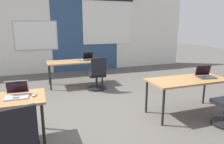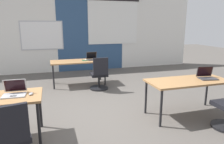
{
  "view_description": "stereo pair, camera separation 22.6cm",
  "coord_description": "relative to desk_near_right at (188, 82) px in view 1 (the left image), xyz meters",
  "views": [
    {
      "loc": [
        -0.99,
        -3.8,
        1.78
      ],
      "look_at": [
        0.46,
        0.26,
        0.78
      ],
      "focal_mm": 33.13,
      "sensor_mm": 36.0,
      "label": 1
    },
    {
      "loc": [
        -0.78,
        -3.88,
        1.78
      ],
      "look_at": [
        0.46,
        0.26,
        0.78
      ],
      "focal_mm": 33.13,
      "sensor_mm": 36.0,
      "label": 2
    }
  ],
  "objects": [
    {
      "name": "desk_far_center",
      "position": [
        -1.75,
        2.8,
        0.0
      ],
      "size": [
        1.6,
        0.7,
        0.72
      ],
      "color": "#A37547",
      "rests_on": "ground"
    },
    {
      "name": "laptop_near_right_end",
      "position": [
        0.43,
        0.0,
        0.11
      ],
      "size": [
        0.37,
        0.33,
        0.23
      ],
      "rotation": [
        0.0,
        0.0,
        -0.18
      ],
      "color": "#333338",
      "rests_on": "desk_near_right"
    },
    {
      "name": "chair_far_right",
      "position": [
        -1.28,
        2.1,
        -0.28
      ],
      "size": [
        0.52,
        0.54,
        0.92
      ],
      "rotation": [
        0.0,
        0.0,
        3.12
      ],
      "color": "black",
      "rests_on": "ground"
    },
    {
      "name": "mousepad_far_right",
      "position": [
        -1.53,
        2.81,
        0.06
      ],
      "size": [
        0.22,
        0.19,
        0.0
      ],
      "color": "#23512D",
      "rests_on": "desk_far_center"
    },
    {
      "name": "mouse_near_left_inner",
      "position": [
        -2.86,
        -0.03,
        0.08
      ],
      "size": [
        0.08,
        0.11,
        0.03
      ],
      "color": "#B2B2B7",
      "rests_on": "desk_near_left"
    },
    {
      "name": "desk_near_right",
      "position": [
        0.0,
        0.0,
        0.0
      ],
      "size": [
        1.6,
        0.7,
        0.72
      ],
      "color": "#A37547",
      "rests_on": "ground"
    },
    {
      "name": "laptop_near_left_inner",
      "position": [
        -3.1,
        0.04,
        0.11
      ],
      "size": [
        0.34,
        0.31,
        0.23
      ],
      "rotation": [
        0.0,
        0.0,
        -0.04
      ],
      "color": "#B7B7BC",
      "rests_on": "desk_near_left"
    },
    {
      "name": "mouse_far_right",
      "position": [
        -1.53,
        2.81,
        0.08
      ],
      "size": [
        0.07,
        0.11,
        0.03
      ],
      "color": "silver",
      "rests_on": "mousepad_far_right"
    },
    {
      "name": "back_wall_assembly",
      "position": [
        -1.73,
        4.8,
        0.75
      ],
      "size": [
        10.0,
        0.27,
        2.8
      ],
      "color": "silver",
      "rests_on": "ground"
    },
    {
      "name": "laptop_far_right",
      "position": [
        -1.31,
        2.85,
        0.11
      ],
      "size": [
        0.36,
        0.32,
        0.23
      ],
      "rotation": [
        0.0,
        0.0,
        0.1
      ],
      "color": "#333338",
      "rests_on": "desk_far_center"
    },
    {
      "name": "ground_plane",
      "position": [
        -1.75,
        0.6,
        -0.66
      ],
      "size": [
        24.0,
        24.0,
        0.0
      ],
      "color": "#56514C"
    }
  ]
}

